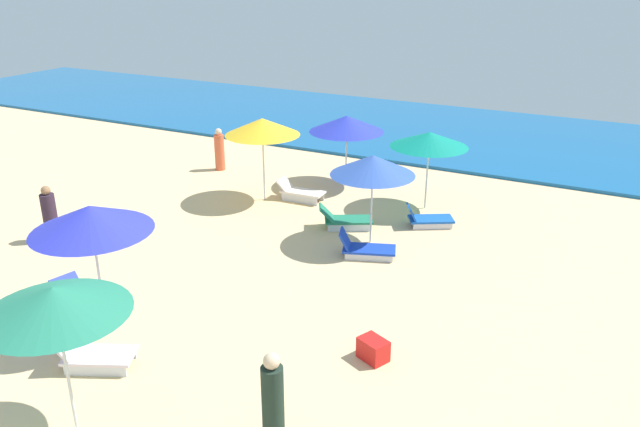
{
  "coord_description": "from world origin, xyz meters",
  "views": [
    {
      "loc": [
        7.1,
        -1.99,
        7.07
      ],
      "look_at": [
        0.02,
        11.67,
        0.93
      ],
      "focal_mm": 35.44,
      "sensor_mm": 36.0,
      "label": 1
    }
  ],
  "objects_px": {
    "umbrella_3": "(54,301)",
    "umbrella_4": "(373,165)",
    "umbrella_0": "(429,139)",
    "beachgoer_1": "(219,151)",
    "umbrella_1": "(262,127)",
    "cooler_box_2": "(373,349)",
    "lounge_chair_4_1": "(365,248)",
    "lounge_chair_4_0": "(344,220)",
    "umbrella_6": "(347,124)",
    "lounge_chair_7_0": "(81,301)",
    "beachgoer_2": "(273,403)",
    "lounge_chair_7_1": "(94,355)",
    "lounge_chair_1_0": "(300,192)",
    "beachgoer_0": "(50,216)",
    "umbrella_7": "(91,218)",
    "lounge_chair_0_0": "(428,219)"
  },
  "relations": [
    {
      "from": "umbrella_3",
      "to": "umbrella_4",
      "type": "relative_size",
      "value": 1.09
    },
    {
      "from": "umbrella_0",
      "to": "beachgoer_1",
      "type": "distance_m",
      "value": 8.04
    },
    {
      "from": "umbrella_1",
      "to": "cooler_box_2",
      "type": "xyz_separation_m",
      "value": [
        6.48,
        -6.46,
        -2.17
      ]
    },
    {
      "from": "umbrella_4",
      "to": "beachgoer_1",
      "type": "relative_size",
      "value": 1.59
    },
    {
      "from": "umbrella_1",
      "to": "cooler_box_2",
      "type": "height_order",
      "value": "umbrella_1"
    },
    {
      "from": "umbrella_4",
      "to": "lounge_chair_4_1",
      "type": "xyz_separation_m",
      "value": [
        0.22,
        -0.89,
        -1.95
      ]
    },
    {
      "from": "lounge_chair_4_0",
      "to": "umbrella_3",
      "type": "bearing_deg",
      "value": 150.3
    },
    {
      "from": "umbrella_0",
      "to": "umbrella_6",
      "type": "height_order",
      "value": "umbrella_0"
    },
    {
      "from": "lounge_chair_7_0",
      "to": "beachgoer_2",
      "type": "relative_size",
      "value": 0.97
    },
    {
      "from": "umbrella_4",
      "to": "umbrella_6",
      "type": "distance_m",
      "value": 4.72
    },
    {
      "from": "lounge_chair_4_0",
      "to": "umbrella_6",
      "type": "height_order",
      "value": "umbrella_6"
    },
    {
      "from": "umbrella_1",
      "to": "umbrella_6",
      "type": "distance_m",
      "value": 3.01
    },
    {
      "from": "umbrella_1",
      "to": "umbrella_4",
      "type": "height_order",
      "value": "umbrella_1"
    },
    {
      "from": "umbrella_3",
      "to": "lounge_chair_7_1",
      "type": "distance_m",
      "value": 2.89
    },
    {
      "from": "umbrella_1",
      "to": "lounge_chair_4_0",
      "type": "distance_m",
      "value": 3.99
    },
    {
      "from": "lounge_chair_7_1",
      "to": "cooler_box_2",
      "type": "xyz_separation_m",
      "value": [
        4.54,
        2.62,
        -0.04
      ]
    },
    {
      "from": "lounge_chair_4_1",
      "to": "beachgoer_1",
      "type": "height_order",
      "value": "beachgoer_1"
    },
    {
      "from": "lounge_chair_1_0",
      "to": "beachgoer_0",
      "type": "bearing_deg",
      "value": 139.71
    },
    {
      "from": "lounge_chair_4_0",
      "to": "beachgoer_2",
      "type": "relative_size",
      "value": 0.97
    },
    {
      "from": "umbrella_0",
      "to": "umbrella_4",
      "type": "xyz_separation_m",
      "value": [
        -0.49,
        -3.13,
        0.0
      ]
    },
    {
      "from": "umbrella_4",
      "to": "beachgoer_1",
      "type": "height_order",
      "value": "umbrella_4"
    },
    {
      "from": "umbrella_4",
      "to": "beachgoer_0",
      "type": "bearing_deg",
      "value": -153.29
    },
    {
      "from": "umbrella_3",
      "to": "beachgoer_1",
      "type": "xyz_separation_m",
      "value": [
        -6.19,
        12.5,
        -1.74
      ]
    },
    {
      "from": "lounge_chair_4_0",
      "to": "lounge_chair_4_1",
      "type": "height_order",
      "value": "lounge_chair_4_1"
    },
    {
      "from": "umbrella_1",
      "to": "umbrella_7",
      "type": "xyz_separation_m",
      "value": [
        1.25,
        -8.09,
        0.13
      ]
    },
    {
      "from": "beachgoer_0",
      "to": "lounge_chair_1_0",
      "type": "bearing_deg",
      "value": 39.88
    },
    {
      "from": "umbrella_4",
      "to": "beachgoer_1",
      "type": "bearing_deg",
      "value": 155.28
    },
    {
      "from": "lounge_chair_0_0",
      "to": "umbrella_3",
      "type": "distance_m",
      "value": 11.32
    },
    {
      "from": "umbrella_0",
      "to": "umbrella_4",
      "type": "bearing_deg",
      "value": -98.92
    },
    {
      "from": "umbrella_4",
      "to": "umbrella_1",
      "type": "bearing_deg",
      "value": 160.99
    },
    {
      "from": "umbrella_4",
      "to": "lounge_chair_7_0",
      "type": "distance_m",
      "value": 7.75
    },
    {
      "from": "lounge_chair_4_1",
      "to": "umbrella_0",
      "type": "bearing_deg",
      "value": -23.95
    },
    {
      "from": "umbrella_4",
      "to": "cooler_box_2",
      "type": "xyz_separation_m",
      "value": [
        2.18,
        -4.98,
        -1.97
      ]
    },
    {
      "from": "lounge_chair_0_0",
      "to": "beachgoer_1",
      "type": "xyz_separation_m",
      "value": [
        -8.42,
        1.62,
        0.49
      ]
    },
    {
      "from": "umbrella_6",
      "to": "umbrella_3",
      "type": "bearing_deg",
      "value": -83.98
    },
    {
      "from": "umbrella_1",
      "to": "cooler_box_2",
      "type": "distance_m",
      "value": 9.41
    },
    {
      "from": "umbrella_1",
      "to": "lounge_chair_7_0",
      "type": "relative_size",
      "value": 1.61
    },
    {
      "from": "lounge_chair_4_0",
      "to": "beachgoer_0",
      "type": "height_order",
      "value": "beachgoer_0"
    },
    {
      "from": "lounge_chair_4_1",
      "to": "beachgoer_1",
      "type": "relative_size",
      "value": 1.02
    },
    {
      "from": "lounge_chair_1_0",
      "to": "umbrella_4",
      "type": "height_order",
      "value": "umbrella_4"
    },
    {
      "from": "lounge_chair_0_0",
      "to": "cooler_box_2",
      "type": "distance_m",
      "value": 6.87
    },
    {
      "from": "lounge_chair_0_0",
      "to": "lounge_chair_1_0",
      "type": "bearing_deg",
      "value": 57.42
    },
    {
      "from": "umbrella_7",
      "to": "cooler_box_2",
      "type": "relative_size",
      "value": 5.04
    },
    {
      "from": "lounge_chair_4_0",
      "to": "umbrella_6",
      "type": "distance_m",
      "value": 4.16
    },
    {
      "from": "lounge_chair_0_0",
      "to": "umbrella_6",
      "type": "relative_size",
      "value": 0.58
    },
    {
      "from": "umbrella_4",
      "to": "umbrella_7",
      "type": "distance_m",
      "value": 7.29
    },
    {
      "from": "lounge_chair_0_0",
      "to": "beachgoer_2",
      "type": "distance_m",
      "value": 9.65
    },
    {
      "from": "cooler_box_2",
      "to": "lounge_chair_1_0",
      "type": "bearing_deg",
      "value": 152.19
    },
    {
      "from": "beachgoer_1",
      "to": "beachgoer_2",
      "type": "xyz_separation_m",
      "value": [
        9.11,
        -11.23,
        0.08
      ]
    },
    {
      "from": "lounge_chair_0_0",
      "to": "beachgoer_2",
      "type": "bearing_deg",
      "value": 153.91
    }
  ]
}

